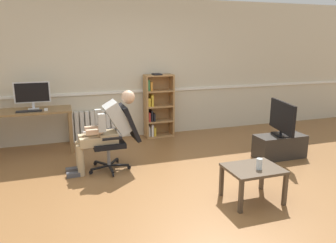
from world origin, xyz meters
TOP-DOWN VIEW (x-y plane):
  - ground_plane at (0.00, 0.00)m, footprint 18.00×18.00m
  - back_wall at (0.00, 2.65)m, footprint 12.00×0.13m
  - computer_desk at (-1.87, 2.15)m, footprint 1.32×0.59m
  - imac_monitor at (-1.83, 2.23)m, footprint 0.58×0.14m
  - keyboard at (-1.89, 2.01)m, footprint 0.40×0.12m
  - computer_mouse at (-1.62, 2.03)m, footprint 0.06×0.10m
  - bookshelf at (0.45, 2.44)m, footprint 0.57×0.29m
  - radiator at (-0.77, 2.54)m, footprint 0.96×0.08m
  - office_chair at (-0.61, 0.96)m, footprint 0.78×0.61m
  - person_seated at (-0.77, 0.95)m, footprint 1.06×0.40m
  - tv_stand at (2.02, 0.58)m, footprint 0.84×0.38m
  - tv_screen at (2.02, 0.58)m, footprint 0.26×0.82m
  - coffee_table at (0.75, -0.59)m, footprint 0.65×0.52m
  - drinking_glass at (0.78, -0.65)m, footprint 0.07×0.07m

SIDE VIEW (x-z plane):
  - ground_plane at x=0.00m, z-range 0.00..0.00m
  - tv_stand at x=2.02m, z-range 0.00..0.38m
  - radiator at x=-0.77m, z-range 0.00..0.59m
  - coffee_table at x=0.75m, z-range 0.15..0.57m
  - drinking_glass at x=0.78m, z-range 0.42..0.55m
  - office_chair at x=-0.61m, z-range 0.04..1.02m
  - bookshelf at x=0.45m, z-range -0.02..1.26m
  - person_seated at x=-0.77m, z-range 0.05..1.24m
  - computer_desk at x=-1.87m, z-range 0.27..1.02m
  - tv_screen at x=2.02m, z-range 0.40..0.96m
  - keyboard at x=-1.89m, z-range 0.76..0.78m
  - computer_mouse at x=-1.62m, z-range 0.76..0.79m
  - imac_monitor at x=-1.83m, z-range 0.79..1.26m
  - back_wall at x=0.00m, z-range 0.00..2.70m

